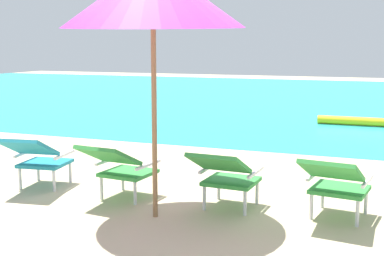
{
  "coord_description": "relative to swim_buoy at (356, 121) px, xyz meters",
  "views": [
    {
      "loc": [
        2.14,
        -4.93,
        1.69
      ],
      "look_at": [
        0.0,
        0.57,
        0.75
      ],
      "focal_mm": 48.76,
      "sensor_mm": 36.0,
      "label": 1
    }
  ],
  "objects": [
    {
      "name": "lounge_chair_near_left",
      "position": [
        -2.02,
        -6.61,
        0.31
      ],
      "size": [
        0.61,
        0.92,
        0.68
      ],
      "color": "#338E3D",
      "rests_on": "ground_plane"
    },
    {
      "name": "lounge_chair_far_right",
      "position": [
        0.24,
        -6.46,
        0.31
      ],
      "size": [
        0.64,
        0.94,
        0.68
      ],
      "color": "#338E3D",
      "rests_on": "ground_plane"
    },
    {
      "name": "lounge_chair_near_right",
      "position": [
        -0.83,
        -6.54,
        0.31
      ],
      "size": [
        0.57,
        0.9,
        0.68
      ],
      "color": "#338E3D",
      "rests_on": "ground_plane"
    },
    {
      "name": "ocean_band",
      "position": [
        -1.43,
        5.58,
        -0.09
      ],
      "size": [
        40.0,
        18.0,
        0.01
      ],
      "primitive_type": "cube",
      "color": "#28B2B7",
      "rests_on": "ground_plane"
    },
    {
      "name": "lounge_chair_far_left",
      "position": [
        -3.14,
        -6.55,
        0.31
      ],
      "size": [
        0.65,
        0.94,
        0.68
      ],
      "color": "teal",
      "rests_on": "ground_plane"
    },
    {
      "name": "swim_buoy",
      "position": [
        0.0,
        0.0,
        0.0
      ],
      "size": [
        1.6,
        0.18,
        0.18
      ],
      "primitive_type": "cylinder",
      "rotation": [
        0.0,
        1.57,
        0.0
      ],
      "color": "yellow",
      "rests_on": "ocean_band"
    },
    {
      "name": "ground_plane",
      "position": [
        -1.43,
        -2.53,
        -0.1
      ],
      "size": [
        40.0,
        40.0,
        0.0
      ],
      "primitive_type": "plane",
      "color": "#CCB78E"
    }
  ]
}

